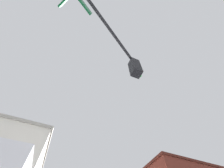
% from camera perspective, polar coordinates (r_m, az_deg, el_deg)
% --- Properties ---
extents(traffic_signal_near, '(2.86, 1.87, 6.16)m').
position_cam_1_polar(traffic_signal_near, '(2.96, -2.41, 17.75)').
color(traffic_signal_near, black).
rests_on(traffic_signal_near, ground_plane).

